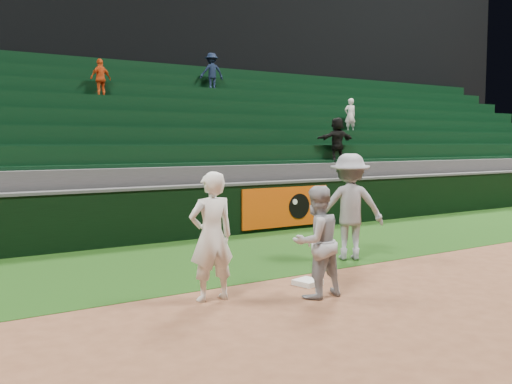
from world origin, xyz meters
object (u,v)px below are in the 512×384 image
first_base (308,282)px  base_coach (350,207)px  first_baseman (211,236)px  baserunner (316,242)px

first_base → base_coach: size_ratio=0.18×
first_baseman → base_coach: size_ratio=0.91×
baserunner → base_coach: bearing=-142.7°
baserunner → base_coach: size_ratio=0.80×
first_base → baserunner: 1.04m
base_coach → first_baseman: bearing=48.2°
baserunner → base_coach: (2.20, 1.73, 0.21)m
first_base → base_coach: bearing=30.7°
first_base → first_baseman: 1.89m
first_base → first_baseman: (-1.68, 0.04, 0.87)m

